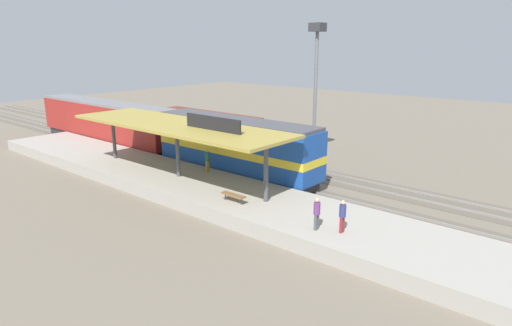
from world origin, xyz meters
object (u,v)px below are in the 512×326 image
Objects in this scene: passenger_carriage_single at (106,122)px; person_walking at (207,159)px; freight_car at (207,131)px; person_boarding at (317,212)px; locomotive at (236,147)px; person_waiting at (342,215)px; light_mast at (316,64)px; platform_bench at (233,195)px.

person_walking is (-2.53, -17.49, -0.46)m from passenger_carriage_single.
freight_car reaches higher than person_boarding.
locomotive reaches higher than person_waiting.
person_walking is (-10.33, 2.54, -6.54)m from light_mast.
platform_bench is 0.08× the size of passenger_carriage_single.
light_mast is at bearing 33.47° from person_boarding.
passenger_carriage_single is at bearing 81.77° from person_walking.
person_walking reaches higher than platform_bench.
person_waiting is at bearing -100.56° from passenger_carriage_single.
platform_bench is at bearing -104.43° from passenger_carriage_single.
locomotive is at bearing -120.06° from freight_car.
light_mast is at bearing -72.22° from freight_car.
person_waiting is 1.00× the size of person_boarding.
passenger_carriage_single is 11.70× the size of person_walking.
locomotive is 0.72× the size of passenger_carriage_single.
freight_car reaches higher than person_walking.
passenger_carriage_single is at bearing 90.00° from locomotive.
locomotive reaches higher than person_boarding.
light_mast is 18.26m from person_waiting.
person_waiting is at bearing -114.50° from locomotive.
person_walking is (-7.13, -7.44, -0.12)m from freight_car.
platform_bench is 0.14× the size of freight_car.
person_walking is at bearing 166.17° from light_mast.
light_mast is (3.20, -9.98, 6.43)m from freight_car.
passenger_carriage_single is 11.70× the size of person_waiting.
person_waiting is (-5.68, -12.46, -0.56)m from locomotive.
person_boarding is (-3.68, -11.80, 0.00)m from person_walking.
person_boarding is at bearing 114.49° from person_waiting.
platform_bench is 0.99× the size of person_walking.
person_waiting is (-10.28, -20.41, -0.12)m from freight_car.
person_waiting is (-13.48, -10.43, -6.54)m from light_mast.
platform_bench is 0.99× the size of person_waiting.
person_boarding is at bearing -146.53° from light_mast.
platform_bench is 15.84m from light_mast.
freight_car is 22.07m from person_boarding.
person_walking is 12.37m from person_boarding.
locomotive is at bearing 41.54° from platform_bench.
locomotive is 8.44× the size of person_walking.
locomotive reaches higher than platform_bench.
locomotive is 18.00m from passenger_carriage_single.
passenger_carriage_single is 29.95m from person_boarding.
locomotive is 8.44× the size of person_waiting.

